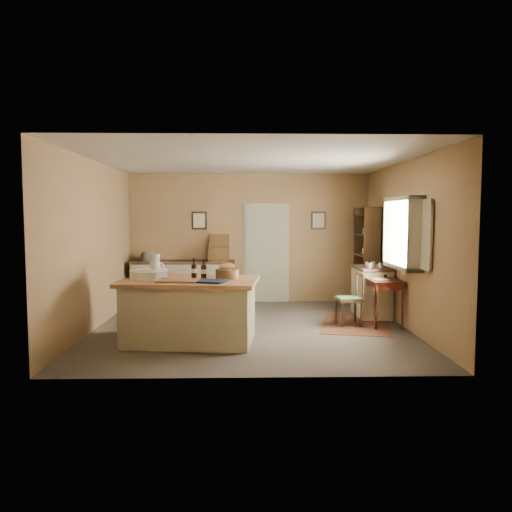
{
  "coord_description": "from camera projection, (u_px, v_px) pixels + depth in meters",
  "views": [
    {
      "loc": [
        -0.12,
        -7.97,
        1.81
      ],
      "look_at": [
        0.08,
        0.28,
        1.15
      ],
      "focal_mm": 35.0,
      "sensor_mm": 36.0,
      "label": 1
    }
  ],
  "objects": [
    {
      "name": "ground",
      "position": [
        251.0,
        328.0,
        8.09
      ],
      "size": [
        5.0,
        5.0,
        0.0
      ],
      "primitive_type": "plane",
      "color": "#52483E",
      "rests_on": "ground"
    },
    {
      "name": "sideboard",
      "position": [
        184.0,
        281.0,
        10.21
      ],
      "size": [
        2.1,
        0.6,
        1.18
      ],
      "color": "#B6B18E",
      "rests_on": "ground"
    },
    {
      "name": "rug",
      "position": [
        356.0,
        324.0,
        8.33
      ],
      "size": [
        1.42,
        1.8,
        0.01
      ],
      "primitive_type": "cube",
      "rotation": [
        0.0,
        0.0,
        -0.22
      ],
      "color": "#552A1C",
      "rests_on": "ground"
    },
    {
      "name": "shelving_unit",
      "position": [
        369.0,
        258.0,
        9.83
      ],
      "size": [
        0.34,
        0.89,
        1.99
      ],
      "color": "#312112",
      "rests_on": "ground"
    },
    {
      "name": "wall_front",
      "position": [
        254.0,
        258.0,
        5.49
      ],
      "size": [
        5.0,
        0.1,
        2.7
      ],
      "primitive_type": "cube",
      "color": "#9B764D",
      "rests_on": "ground"
    },
    {
      "name": "ceiling",
      "position": [
        251.0,
        160.0,
        7.88
      ],
      "size": [
        5.0,
        5.0,
        0.0
      ],
      "primitive_type": "plane",
      "color": "silver",
      "rests_on": "wall_back"
    },
    {
      "name": "wall_back",
      "position": [
        249.0,
        238.0,
        10.48
      ],
      "size": [
        5.0,
        0.1,
        2.7
      ],
      "primitive_type": "cube",
      "color": "#9B764D",
      "rests_on": "ground"
    },
    {
      "name": "writing_desk",
      "position": [
        383.0,
        285.0,
        8.29
      ],
      "size": [
        0.5,
        0.83,
        0.82
      ],
      "color": "#35110B",
      "rests_on": "ground"
    },
    {
      "name": "framed_prints",
      "position": [
        259.0,
        221.0,
        10.43
      ],
      "size": [
        2.82,
        0.02,
        0.38
      ],
      "color": "black",
      "rests_on": "ground"
    },
    {
      "name": "wall_right",
      "position": [
        406.0,
        245.0,
        8.04
      ],
      "size": [
        0.1,
        5.0,
        2.7
      ],
      "primitive_type": "cube",
      "color": "#9B764D",
      "rests_on": "ground"
    },
    {
      "name": "work_island",
      "position": [
        190.0,
        309.0,
        7.17
      ],
      "size": [
        2.02,
        1.44,
        1.2
      ],
      "rotation": [
        0.0,
        0.0,
        -0.11
      ],
      "color": "#B6B18E",
      "rests_on": "ground"
    },
    {
      "name": "desk_chair",
      "position": [
        349.0,
        300.0,
        8.25
      ],
      "size": [
        0.44,
        0.44,
        0.86
      ],
      "primitive_type": null,
      "rotation": [
        0.0,
        0.0,
        0.09
      ],
      "color": "#312112",
      "rests_on": "ground"
    },
    {
      "name": "door",
      "position": [
        266.0,
        252.0,
        10.48
      ],
      "size": [
        0.97,
        0.06,
        2.11
      ],
      "primitive_type": "cube",
      "color": "#A9AC90",
      "rests_on": "ground"
    },
    {
      "name": "right_cabinet",
      "position": [
        371.0,
        291.0,
        9.05
      ],
      "size": [
        0.56,
        1.01,
        0.99
      ],
      "color": "#B6B18E",
      "rests_on": "ground"
    },
    {
      "name": "wall_left",
      "position": [
        94.0,
        245.0,
        7.92
      ],
      "size": [
        0.1,
        5.0,
        2.7
      ],
      "primitive_type": "cube",
      "color": "#9B764D",
      "rests_on": "ground"
    },
    {
      "name": "window",
      "position": [
        405.0,
        233.0,
        7.83
      ],
      "size": [
        0.25,
        1.99,
        1.12
      ],
      "color": "#B6B18E",
      "rests_on": "ground"
    }
  ]
}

